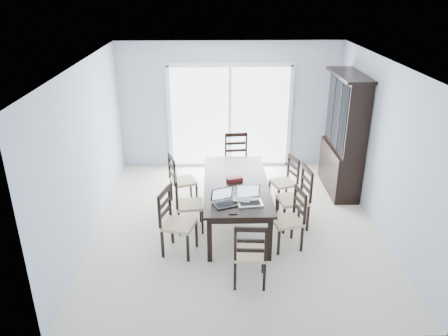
{
  "coord_description": "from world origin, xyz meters",
  "views": [
    {
      "loc": [
        -0.37,
        -6.18,
        3.68
      ],
      "look_at": [
        -0.19,
        0.0,
        1.0
      ],
      "focal_mm": 35.0,
      "sensor_mm": 36.0,
      "label": 1
    }
  ],
  "objects_px": {
    "chair_left_near": "(172,215)",
    "chair_right_near": "(293,213)",
    "dining_table": "(236,187)",
    "chair_right_far": "(288,176)",
    "chair_right_mid": "(299,191)",
    "cell_phone": "(233,214)",
    "chair_end_near": "(250,248)",
    "chair_left_far": "(178,175)",
    "game_box": "(235,179)",
    "chair_end_far": "(237,154)",
    "hot_tub": "(210,129)",
    "laptop_dark": "(225,202)",
    "chair_left_mid": "(184,198)",
    "laptop_silver": "(250,200)",
    "china_hutch": "(344,136)"
  },
  "relations": [
    {
      "from": "chair_left_near",
      "to": "chair_right_near",
      "type": "bearing_deg",
      "value": 109.91
    },
    {
      "from": "dining_table",
      "to": "chair_right_far",
      "type": "relative_size",
      "value": 2.18
    },
    {
      "from": "chair_right_mid",
      "to": "cell_phone",
      "type": "height_order",
      "value": "chair_right_mid"
    },
    {
      "from": "chair_end_near",
      "to": "chair_left_far",
      "type": "bearing_deg",
      "value": 118.85
    },
    {
      "from": "chair_end_near",
      "to": "chair_right_mid",
      "type": "bearing_deg",
      "value": 63.03
    },
    {
      "from": "chair_left_near",
      "to": "game_box",
      "type": "bearing_deg",
      "value": 147.96
    },
    {
      "from": "chair_right_mid",
      "to": "chair_end_far",
      "type": "height_order",
      "value": "chair_end_far"
    },
    {
      "from": "chair_left_near",
      "to": "chair_end_far",
      "type": "xyz_separation_m",
      "value": [
        1.04,
        2.27,
        0.02
      ]
    },
    {
      "from": "chair_right_mid",
      "to": "chair_right_far",
      "type": "distance_m",
      "value": 0.77
    },
    {
      "from": "hot_tub",
      "to": "laptop_dark",
      "type": "bearing_deg",
      "value": -87.17
    },
    {
      "from": "chair_end_far",
      "to": "laptop_dark",
      "type": "distance_m",
      "value": 2.29
    },
    {
      "from": "chair_left_mid",
      "to": "laptop_silver",
      "type": "height_order",
      "value": "chair_left_mid"
    },
    {
      "from": "china_hutch",
      "to": "hot_tub",
      "type": "xyz_separation_m",
      "value": [
        -2.43,
        2.37,
        -0.64
      ]
    },
    {
      "from": "chair_right_near",
      "to": "chair_end_far",
      "type": "bearing_deg",
      "value": 4.41
    },
    {
      "from": "china_hutch",
      "to": "chair_right_mid",
      "type": "bearing_deg",
      "value": -128.2
    },
    {
      "from": "chair_end_near",
      "to": "china_hutch",
      "type": "bearing_deg",
      "value": 59.48
    },
    {
      "from": "cell_phone",
      "to": "game_box",
      "type": "bearing_deg",
      "value": 88.24
    },
    {
      "from": "chair_right_mid",
      "to": "game_box",
      "type": "distance_m",
      "value": 1.04
    },
    {
      "from": "dining_table",
      "to": "chair_left_far",
      "type": "relative_size",
      "value": 2.06
    },
    {
      "from": "china_hutch",
      "to": "game_box",
      "type": "distance_m",
      "value": 2.38
    },
    {
      "from": "china_hutch",
      "to": "chair_left_far",
      "type": "relative_size",
      "value": 2.06
    },
    {
      "from": "china_hutch",
      "to": "dining_table",
      "type": "bearing_deg",
      "value": -148.29
    },
    {
      "from": "china_hutch",
      "to": "chair_right_far",
      "type": "xyz_separation_m",
      "value": [
        -1.08,
        -0.55,
        -0.54
      ]
    },
    {
      "from": "laptop_dark",
      "to": "cell_phone",
      "type": "distance_m",
      "value": 0.28
    },
    {
      "from": "chair_left_near",
      "to": "chair_right_mid",
      "type": "distance_m",
      "value": 2.06
    },
    {
      "from": "chair_end_far",
      "to": "laptop_dark",
      "type": "height_order",
      "value": "chair_end_far"
    },
    {
      "from": "chair_right_far",
      "to": "chair_left_near",
      "type": "bearing_deg",
      "value": 107.67
    },
    {
      "from": "chair_right_mid",
      "to": "chair_end_far",
      "type": "relative_size",
      "value": 0.99
    },
    {
      "from": "china_hutch",
      "to": "chair_left_near",
      "type": "distance_m",
      "value": 3.6
    },
    {
      "from": "chair_left_far",
      "to": "chair_right_near",
      "type": "distance_m",
      "value": 2.23
    },
    {
      "from": "laptop_dark",
      "to": "chair_left_mid",
      "type": "bearing_deg",
      "value": 115.68
    },
    {
      "from": "chair_end_far",
      "to": "chair_left_near",
      "type": "bearing_deg",
      "value": 59.49
    },
    {
      "from": "chair_right_mid",
      "to": "laptop_silver",
      "type": "height_order",
      "value": "chair_right_mid"
    },
    {
      "from": "chair_right_near",
      "to": "cell_phone",
      "type": "xyz_separation_m",
      "value": [
        -0.89,
        -0.35,
        0.2
      ]
    },
    {
      "from": "chair_end_far",
      "to": "chair_right_near",
      "type": "bearing_deg",
      "value": 101.91
    },
    {
      "from": "dining_table",
      "to": "laptop_silver",
      "type": "relative_size",
      "value": 5.76
    },
    {
      "from": "chair_left_near",
      "to": "laptop_silver",
      "type": "xyz_separation_m",
      "value": [
        1.1,
        0.03,
        0.21
      ]
    },
    {
      "from": "hot_tub",
      "to": "chair_left_far",
      "type": "bearing_deg",
      "value": -100.95
    },
    {
      "from": "chair_right_far",
      "to": "game_box",
      "type": "distance_m",
      "value": 1.18
    },
    {
      "from": "laptop_dark",
      "to": "laptop_silver",
      "type": "xyz_separation_m",
      "value": [
        0.35,
        0.03,
        0.01
      ]
    },
    {
      "from": "chair_right_near",
      "to": "game_box",
      "type": "height_order",
      "value": "chair_right_near"
    },
    {
      "from": "chair_left_far",
      "to": "hot_tub",
      "type": "distance_m",
      "value": 2.96
    },
    {
      "from": "chair_right_mid",
      "to": "hot_tub",
      "type": "height_order",
      "value": "chair_right_mid"
    },
    {
      "from": "laptop_dark",
      "to": "chair_right_far",
      "type": "bearing_deg",
      "value": 31.38
    },
    {
      "from": "chair_right_mid",
      "to": "china_hutch",
      "type": "bearing_deg",
      "value": -47.31
    },
    {
      "from": "chair_left_far",
      "to": "hot_tub",
      "type": "xyz_separation_m",
      "value": [
        0.56,
        2.9,
        -0.14
      ]
    },
    {
      "from": "laptop_silver",
      "to": "laptop_dark",
      "type": "bearing_deg",
      "value": 177.29
    },
    {
      "from": "chair_right_near",
      "to": "chair_right_mid",
      "type": "distance_m",
      "value": 0.62
    },
    {
      "from": "chair_end_far",
      "to": "laptop_silver",
      "type": "height_order",
      "value": "chair_end_far"
    },
    {
      "from": "chair_left_mid",
      "to": "chair_left_near",
      "type": "bearing_deg",
      "value": -17.5
    }
  ]
}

